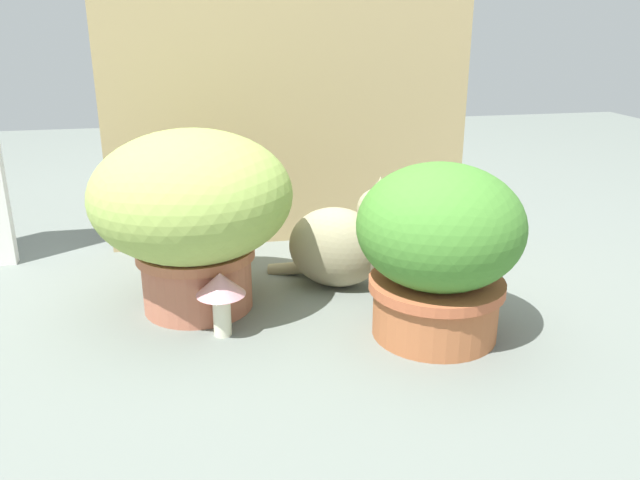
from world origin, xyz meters
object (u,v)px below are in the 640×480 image
mushroom_ornament_pink (221,290)px  mushroom_ornament_red (219,286)px  cat (342,244)px  grass_planter (193,208)px  leafy_planter (439,247)px

mushroom_ornament_pink → mushroom_ornament_red: bearing=91.2°
cat → mushroom_ornament_red: cat is taller
grass_planter → mushroom_ornament_pink: bearing=-73.3°
mushroom_ornament_pink → mushroom_ornament_red: size_ratio=1.18×
cat → mushroom_ornament_pink: 0.40m
leafy_planter → mushroom_ornament_pink: size_ratio=2.60×
cat → grass_planter: bearing=-171.7°
grass_planter → cat: size_ratio=1.39×
grass_planter → cat: grass_planter is taller
grass_planter → mushroom_ornament_red: bearing=-62.2°
leafy_planter → mushroom_ornament_pink: bearing=169.3°
grass_planter → cat: (0.39, 0.06, -0.14)m
cat → mushroom_ornament_pink: cat is taller
leafy_planter → mushroom_ornament_pink: leafy_planter is taller
grass_planter → leafy_planter: grass_planter is taller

